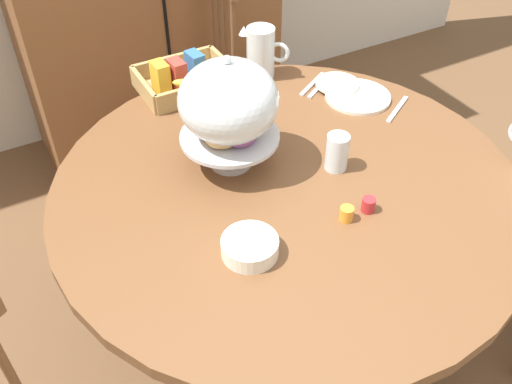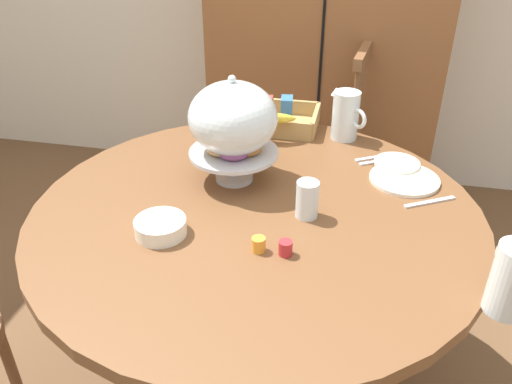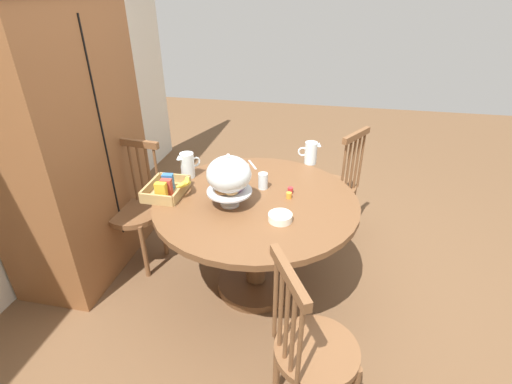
# 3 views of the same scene
# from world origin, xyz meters

# --- Properties ---
(wooden_armoire) EXTENTS (1.18, 0.60, 1.96)m
(wooden_armoire) POSITION_xyz_m (0.13, 1.50, 0.98)
(wooden_armoire) COLOR brown
(wooden_armoire) RESTS_ON ground_plane
(dining_table) EXTENTS (1.32, 1.32, 0.74)m
(dining_table) POSITION_xyz_m (0.06, 0.16, 0.55)
(dining_table) COLOR brown
(dining_table) RESTS_ON ground_plane
(windsor_chair_facing_door) EXTENTS (0.40, 0.40, 0.97)m
(windsor_chair_facing_door) POSITION_xyz_m (0.18, 1.11, 0.45)
(windsor_chair_facing_door) COLOR brown
(windsor_chair_facing_door) RESTS_ON ground_plane
(pastry_stand_with_dome) EXTENTS (0.28, 0.28, 0.34)m
(pastry_stand_with_dome) POSITION_xyz_m (-0.04, 0.31, 0.94)
(pastry_stand_with_dome) COLOR silver
(pastry_stand_with_dome) RESTS_ON dining_table
(orange_juice_pitcher) EXTENTS (0.09, 0.18, 0.17)m
(orange_juice_pitcher) POSITION_xyz_m (0.69, -0.14, 0.82)
(orange_juice_pitcher) COLOR silver
(orange_juice_pitcher) RESTS_ON dining_table
(milk_pitcher) EXTENTS (0.15, 0.14, 0.18)m
(milk_pitcher) POSITION_xyz_m (0.28, 0.70, 0.82)
(milk_pitcher) COLOR silver
(milk_pitcher) RESTS_ON dining_table
(cereal_basket) EXTENTS (0.32, 0.30, 0.12)m
(cereal_basket) POSITION_xyz_m (0.01, 0.73, 0.78)
(cereal_basket) COLOR tan
(cereal_basket) RESTS_ON dining_table
(china_plate_large) EXTENTS (0.22, 0.22, 0.01)m
(china_plate_large) POSITION_xyz_m (0.49, 0.41, 0.75)
(china_plate_large) COLOR white
(china_plate_large) RESTS_ON dining_table
(china_plate_small) EXTENTS (0.15, 0.15, 0.01)m
(china_plate_small) POSITION_xyz_m (0.47, 0.50, 0.76)
(china_plate_small) COLOR white
(china_plate_small) RESTS_ON china_plate_large
(cereal_bowl) EXTENTS (0.14, 0.14, 0.04)m
(cereal_bowl) POSITION_xyz_m (-0.16, -0.03, 0.76)
(cereal_bowl) COLOR white
(cereal_bowl) RESTS_ON dining_table
(drinking_glass) EXTENTS (0.06, 0.06, 0.11)m
(drinking_glass) POSITION_xyz_m (0.21, 0.14, 0.80)
(drinking_glass) COLOR silver
(drinking_glass) RESTS_ON dining_table
(jam_jar_strawberry) EXTENTS (0.04, 0.04, 0.04)m
(jam_jar_strawberry) POSITION_xyz_m (0.18, -0.04, 0.76)
(jam_jar_strawberry) COLOR #B7282D
(jam_jar_strawberry) RESTS_ON dining_table
(jam_jar_apricot) EXTENTS (0.04, 0.04, 0.04)m
(jam_jar_apricot) POSITION_xyz_m (0.11, -0.04, 0.76)
(jam_jar_apricot) COLOR orange
(jam_jar_apricot) RESTS_ON dining_table
(table_knife) EXTENTS (0.15, 0.10, 0.01)m
(table_knife) POSITION_xyz_m (0.42, 0.53, 0.74)
(table_knife) COLOR silver
(table_knife) RESTS_ON dining_table
(dinner_fork) EXTENTS (0.15, 0.10, 0.01)m
(dinner_fork) POSITION_xyz_m (0.41, 0.56, 0.74)
(dinner_fork) COLOR silver
(dinner_fork) RESTS_ON dining_table
(soup_spoon) EXTENTS (0.15, 0.10, 0.01)m
(soup_spoon) POSITION_xyz_m (0.56, 0.29, 0.74)
(soup_spoon) COLOR silver
(soup_spoon) RESTS_ON dining_table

